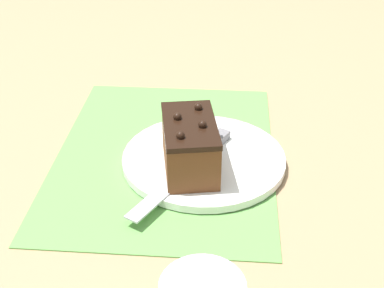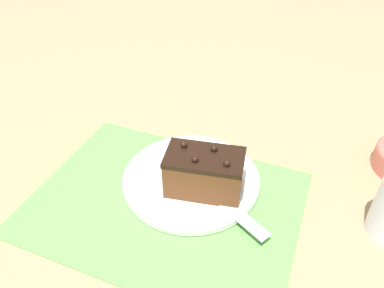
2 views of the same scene
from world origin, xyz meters
The scene contains 5 objects.
ground_plane centered at (0.00, 0.00, 0.00)m, with size 3.00×3.00×0.00m, color #9E7F5B.
placemat_woven centered at (0.00, 0.00, 0.00)m, with size 0.46×0.34×0.00m, color #609E4C.
cake_plate centered at (0.02, 0.06, 0.01)m, with size 0.25×0.25×0.01m.
chocolate_cake centered at (0.06, 0.04, 0.05)m, with size 0.14×0.10×0.09m.
serving_knife centered at (0.04, 0.06, 0.02)m, with size 0.22×0.13×0.01m.
Camera 2 is at (0.21, -0.40, 0.49)m, focal length 35.00 mm.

